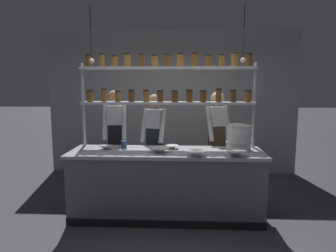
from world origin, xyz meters
name	(u,v)px	position (x,y,z in m)	size (l,w,h in m)	color
ground_plane	(166,216)	(0.00, 0.00, 0.00)	(40.00, 40.00, 0.00)	#3D3D42
back_wall	(172,103)	(0.00, 2.13, 1.44)	(5.01, 0.12, 2.87)	#939399
prep_counter	(166,184)	(0.00, 0.00, 0.46)	(2.61, 0.76, 0.92)	slate
spice_shelf_unit	(169,87)	(0.02, 0.33, 1.78)	(2.50, 0.28, 2.26)	#B7BABF
chef_left	(115,136)	(-0.84, 0.64, 1.00)	(0.39, 0.32, 1.72)	black
chef_center	(154,140)	(-0.22, 0.60, 0.96)	(0.41, 0.33, 1.67)	black
chef_right	(217,138)	(0.75, 0.69, 0.99)	(0.42, 0.35, 1.70)	black
container_stack	(239,137)	(0.99, 0.13, 1.09)	(0.35, 0.35, 0.34)	white
prep_bowl_near_left	(172,147)	(0.08, 0.15, 0.94)	(0.18, 0.18, 0.05)	silver
prep_bowl_center_front	(235,153)	(0.88, -0.26, 0.96)	(0.28, 0.28, 0.08)	#B2B7BC
prep_bowl_center_back	(196,154)	(0.39, -0.28, 0.95)	(0.24, 0.24, 0.07)	silver
prep_bowl_near_right	(106,148)	(-0.85, 0.07, 0.94)	(0.18, 0.18, 0.05)	silver
prep_bowl_far_left	(160,150)	(-0.07, -0.10, 0.95)	(0.26, 0.26, 0.07)	silver
serving_cup_front	(124,144)	(-0.61, 0.16, 0.97)	(0.08, 0.08, 0.11)	#334C70
pendant_light_row	(166,57)	(0.00, 0.00, 2.16)	(2.04, 0.07, 0.74)	black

